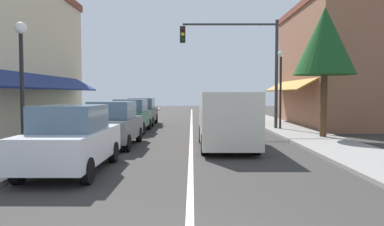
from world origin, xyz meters
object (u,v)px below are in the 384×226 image
object	(u,v)px
parked_car_second_left	(115,124)
street_lamp_left_near	(23,66)
van_in_lane	(228,118)
tree_right_near	(326,42)
parked_car_far_left	(143,112)
street_lamp_right_mid	(282,76)
traffic_signal_mast_arm	(246,55)
parked_car_third_left	(133,116)
parked_car_nearest_left	(73,139)

from	to	relation	value
parked_car_second_left	street_lamp_left_near	distance (m)	4.25
van_in_lane	street_lamp_left_near	size ratio (longest dim) A/B	1.22
van_in_lane	tree_right_near	distance (m)	6.29
street_lamp_left_near	van_in_lane	bearing A→B (deg)	22.12
parked_car_far_left	tree_right_near	xyz separation A→B (m)	(9.26, -7.50, 3.52)
street_lamp_right_mid	tree_right_near	xyz separation A→B (m)	(1.03, -3.83, 1.37)
street_lamp_left_near	tree_right_near	xyz separation A→B (m)	(11.18, 5.35, 1.49)
traffic_signal_mast_arm	street_lamp_right_mid	distance (m)	2.35
street_lamp_left_near	tree_right_near	bearing A→B (deg)	25.56
parked_car_third_left	van_in_lane	world-z (taller)	van_in_lane
parked_car_nearest_left	street_lamp_right_mid	distance (m)	13.70
parked_car_far_left	street_lamp_right_mid	size ratio (longest dim) A/B	0.92
parked_car_third_left	traffic_signal_mast_arm	xyz separation A→B (m)	(6.20, 1.02, 3.36)
traffic_signal_mast_arm	tree_right_near	world-z (taller)	traffic_signal_mast_arm
parked_car_far_left	parked_car_third_left	bearing A→B (deg)	-90.05
tree_right_near	parked_car_third_left	bearing A→B (deg)	161.58
tree_right_near	traffic_signal_mast_arm	bearing A→B (deg)	126.52
traffic_signal_mast_arm	tree_right_near	xyz separation A→B (m)	(3.03, -4.10, 0.16)
parked_car_nearest_left	tree_right_near	world-z (taller)	tree_right_near
parked_car_nearest_left	street_lamp_right_mid	bearing A→B (deg)	53.70
street_lamp_left_near	tree_right_near	size ratio (longest dim) A/B	0.71
parked_car_second_left	street_lamp_left_near	bearing A→B (deg)	-124.06
parked_car_third_left	van_in_lane	xyz separation A→B (m)	(4.57, -5.77, 0.27)
parked_car_far_left	street_lamp_left_near	world-z (taller)	street_lamp_left_near
traffic_signal_mast_arm	tree_right_near	size ratio (longest dim) A/B	1.04
parked_car_far_left	tree_right_near	size ratio (longest dim) A/B	0.69
van_in_lane	traffic_signal_mast_arm	world-z (taller)	traffic_signal_mast_arm
tree_right_near	parked_car_nearest_left	bearing A→B (deg)	-142.50
parked_car_far_left	parked_car_second_left	bearing A→B (deg)	-89.12
traffic_signal_mast_arm	street_lamp_right_mid	xyz separation A→B (m)	(2.00, -0.27, -1.21)
parked_car_second_left	street_lamp_left_near	world-z (taller)	street_lamp_left_near
parked_car_nearest_left	tree_right_near	bearing A→B (deg)	37.99
parked_car_third_left	traffic_signal_mast_arm	distance (m)	7.13
tree_right_near	street_lamp_right_mid	bearing A→B (deg)	105.10
traffic_signal_mast_arm	street_lamp_right_mid	bearing A→B (deg)	-7.62
parked_car_far_left	parked_car_nearest_left	bearing A→B (deg)	-89.84
parked_car_nearest_left	van_in_lane	world-z (taller)	van_in_lane
parked_car_third_left	parked_car_second_left	bearing A→B (deg)	-87.25
parked_car_nearest_left	parked_car_third_left	size ratio (longest dim) A/B	1.00
parked_car_nearest_left	traffic_signal_mast_arm	size ratio (longest dim) A/B	0.66
parked_car_second_left	van_in_lane	bearing A→B (deg)	-4.56
traffic_signal_mast_arm	parked_car_far_left	bearing A→B (deg)	151.34
van_in_lane	tree_right_near	size ratio (longest dim) A/B	0.87
parked_car_second_left	street_lamp_right_mid	distance (m)	10.31
parked_car_second_left	parked_car_third_left	world-z (taller)	same
parked_car_nearest_left	street_lamp_left_near	size ratio (longest dim) A/B	0.97
parked_car_nearest_left	parked_car_far_left	bearing A→B (deg)	90.96
parked_car_nearest_left	street_lamp_right_mid	world-z (taller)	street_lamp_right_mid
parked_car_second_left	van_in_lane	world-z (taller)	van_in_lane
parked_car_third_left	van_in_lane	size ratio (longest dim) A/B	0.80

